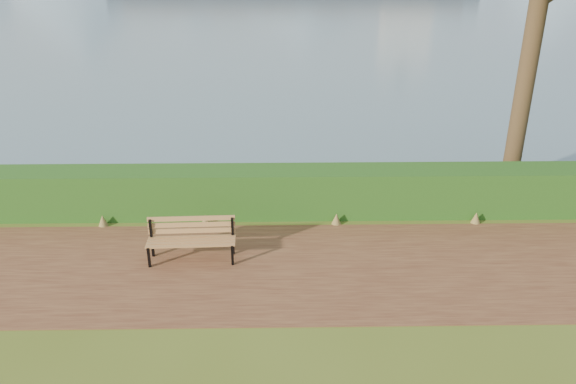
{
  "coord_description": "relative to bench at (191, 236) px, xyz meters",
  "views": [
    {
      "loc": [
        0.42,
        -8.33,
        5.23
      ],
      "look_at": [
        0.59,
        1.2,
        1.1
      ],
      "focal_mm": 35.0,
      "sensor_mm": 36.0,
      "label": 1
    }
  ],
  "objects": [
    {
      "name": "ground",
      "position": [
        1.17,
        -0.69,
        -0.46
      ],
      "size": [
        140.0,
        140.0,
        0.0
      ],
      "primitive_type": "plane",
      "color": "#4C5919",
      "rests_on": "ground"
    },
    {
      "name": "path",
      "position": [
        1.17,
        -0.39,
        -0.45
      ],
      "size": [
        40.0,
        3.4,
        0.01
      ],
      "primitive_type": "cube",
      "color": "#4F291B",
      "rests_on": "ground"
    },
    {
      "name": "hedge",
      "position": [
        1.17,
        1.91,
        0.04
      ],
      "size": [
        32.0,
        0.85,
        1.0
      ],
      "primitive_type": "cube",
      "color": "#1B4213",
      "rests_on": "ground"
    },
    {
      "name": "bench",
      "position": [
        0.0,
        0.0,
        0.0
      ],
      "size": [
        1.6,
        0.53,
        0.79
      ],
      "rotation": [
        0.0,
        0.0,
        0.04
      ],
      "color": "black",
      "rests_on": "ground"
    }
  ]
}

